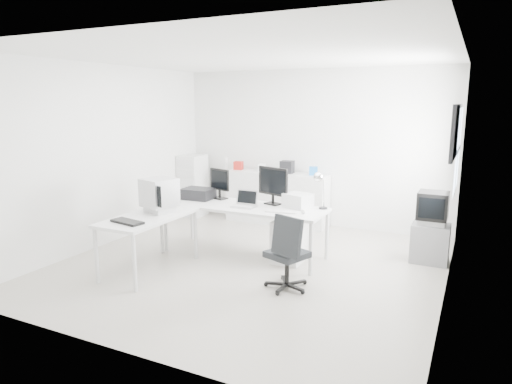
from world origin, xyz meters
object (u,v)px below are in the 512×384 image
at_px(tv_cabinet, 430,243).
at_px(sideboard, 277,198).
at_px(lcd_monitor_large, 273,186).
at_px(inkjet_printer, 198,194).
at_px(drawer_pedestal, 290,241).
at_px(crt_monitor, 159,194).
at_px(filing_cabinet, 193,186).
at_px(side_desk, 149,243).
at_px(crt_tv, 433,209).
at_px(office_chair, 287,251).
at_px(main_desk, 244,230).
at_px(lcd_monitor_small, 220,184).
at_px(laptop, 244,200).
at_px(laser_printer, 298,201).

relative_size(tv_cabinet, sideboard, 0.29).
bearing_deg(lcd_monitor_large, inkjet_printer, -154.66).
bearing_deg(sideboard, inkjet_printer, -107.30).
bearing_deg(sideboard, tv_cabinet, -19.76).
xyz_separation_m(drawer_pedestal, crt_monitor, (-1.55, -0.90, 0.69)).
distance_m(sideboard, filing_cabinet, 1.73).
relative_size(inkjet_printer, tv_cabinet, 0.84).
relative_size(side_desk, drawer_pedestal, 2.33).
bearing_deg(crt_tv, office_chair, -129.85).
distance_m(main_desk, lcd_monitor_small, 0.86).
xyz_separation_m(lcd_monitor_small, laptop, (0.60, -0.35, -0.13)).
distance_m(crt_tv, filing_cabinet, 4.57).
height_order(lcd_monitor_large, filing_cabinet, lcd_monitor_large).
bearing_deg(side_desk, lcd_monitor_small, 77.47).
xyz_separation_m(lcd_monitor_large, office_chair, (0.68, -1.11, -0.55)).
bearing_deg(inkjet_printer, tv_cabinet, 10.15).
xyz_separation_m(laser_printer, crt_tv, (1.74, 0.66, -0.08)).
height_order(office_chair, crt_tv, crt_tv).
distance_m(drawer_pedestal, crt_tv, 2.03).
distance_m(lcd_monitor_small, tv_cabinet, 3.19).
height_order(crt_monitor, sideboard, crt_monitor).
bearing_deg(drawer_pedestal, crt_tv, 24.94).
bearing_deg(laser_printer, lcd_monitor_large, -167.22).
height_order(main_desk, filing_cabinet, filing_cabinet).
bearing_deg(tv_cabinet, drawer_pedestal, -155.06).
xyz_separation_m(lcd_monitor_large, laser_printer, (0.40, -0.03, -0.18)).
relative_size(main_desk, drawer_pedestal, 4.00).
bearing_deg(inkjet_printer, main_desk, -9.75).
bearing_deg(filing_cabinet, sideboard, 6.84).
xyz_separation_m(main_desk, sideboard, (-0.29, 1.88, 0.10)).
bearing_deg(office_chair, tv_cabinet, 70.96).
distance_m(drawer_pedestal, filing_cabinet, 3.17).
distance_m(lcd_monitor_small, lcd_monitor_large, 0.90).
bearing_deg(side_desk, lcd_monitor_large, 48.37).
distance_m(drawer_pedestal, laser_printer, 0.58).
height_order(drawer_pedestal, crt_monitor, crt_monitor).
bearing_deg(side_desk, laptop, 48.01).
relative_size(laptop, crt_monitor, 0.69).
bearing_deg(lcd_monitor_large, main_desk, -126.24).
bearing_deg(tv_cabinet, crt_monitor, -152.59).
bearing_deg(crt_monitor, filing_cabinet, 131.67).
bearing_deg(main_desk, inkjet_printer, 173.29).
relative_size(lcd_monitor_small, filing_cabinet, 0.40).
height_order(drawer_pedestal, lcd_monitor_small, lcd_monitor_small).
bearing_deg(lcd_monitor_small, drawer_pedestal, 7.43).
bearing_deg(lcd_monitor_small, tv_cabinet, 28.28).
bearing_deg(crt_monitor, lcd_monitor_small, 91.81).
xyz_separation_m(laptop, office_chair, (0.98, -0.76, -0.38)).
bearing_deg(drawer_pedestal, filing_cabinet, 148.98).
bearing_deg(crt_tv, inkjet_printer, -166.81).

